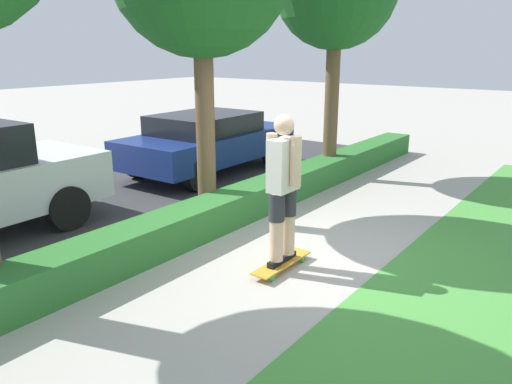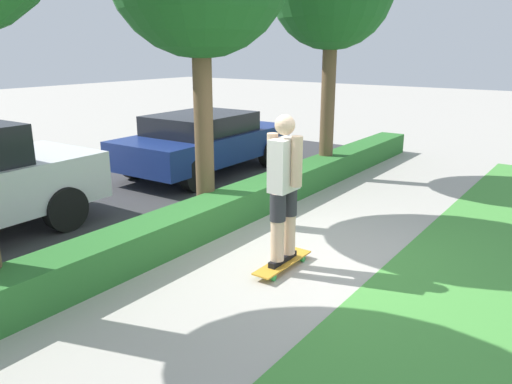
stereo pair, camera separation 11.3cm
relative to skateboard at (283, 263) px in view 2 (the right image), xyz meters
The scene contains 6 objects.
ground_plane 0.47m from the skateboard, ahead, with size 60.00×60.00×0.00m, color #ADA89E.
street_asphalt 4.23m from the skateboard, 83.68° to the left, with size 14.76×5.00×0.01m.
hedge_row 1.68m from the skateboard, 73.83° to the left, with size 14.76×0.60×0.48m.
skateboard is the anchor object (origin of this frame).
skater_person 0.99m from the skateboard, ahead, with size 0.52×0.47×1.81m.
parked_car_middle 5.21m from the skateboard, 51.87° to the left, with size 4.12×1.92×1.29m.
Camera 2 is at (-5.26, -3.03, 2.63)m, focal length 35.00 mm.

